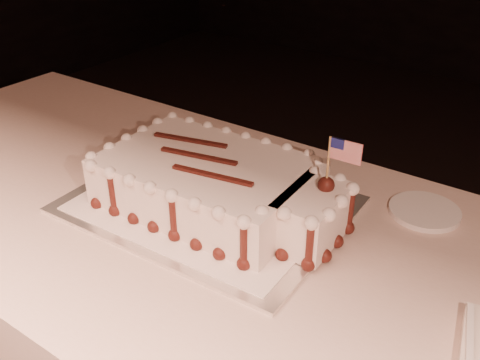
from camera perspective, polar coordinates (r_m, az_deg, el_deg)
The scene contains 4 objects.
cake_board at distance 1.10m, azimuth -3.42°, elevation -2.62°, with size 0.54×0.41×0.01m, color silver.
doily at distance 1.09m, azimuth -3.43°, elevation -2.40°, with size 0.48×0.37×0.00m, color white.
sheet_cake at distance 1.05m, azimuth -2.25°, elevation -0.58°, with size 0.52×0.31×0.20m.
side_plate at distance 1.13m, azimuth 19.08°, elevation -3.16°, with size 0.14×0.14×0.01m, color white.
Camera 1 is at (0.35, -0.08, 1.34)m, focal length 40.00 mm.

